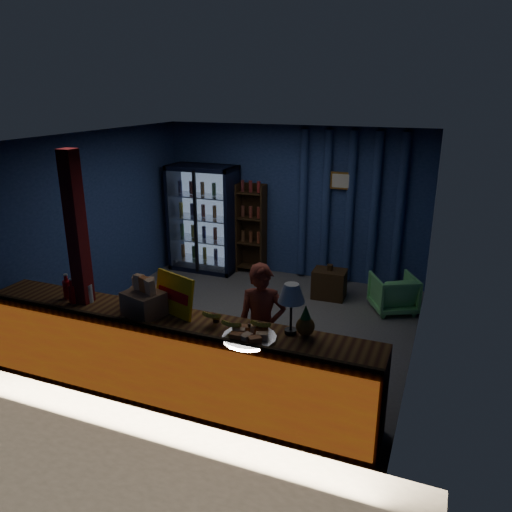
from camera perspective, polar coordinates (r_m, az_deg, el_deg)
The scene contains 19 objects.
ground at distance 7.12m, azimuth -1.53°, elevation -7.77°, with size 4.60×4.60×0.00m, color #515154.
room_walls at distance 6.58m, azimuth -1.65°, elevation 4.57°, with size 4.60×4.60×4.60m.
counter at distance 5.41m, azimuth -9.77°, elevation -11.49°, with size 4.40×0.57×0.99m.
support_post at distance 5.66m, azimuth -19.31°, elevation -1.71°, with size 0.16×0.16×2.60m, color maroon.
beverage_cooler at distance 9.06m, azimuth -5.80°, elevation 4.26°, with size 1.20×0.62×1.90m.
bottle_shelf at distance 8.87m, azimuth -0.47°, elevation 3.12°, with size 0.50×0.28×1.60m.
curtain_folds at distance 8.35m, azimuth 10.65°, elevation 5.39°, with size 1.74×0.14×2.50m.
framed_picture at distance 8.25m, azimuth 9.75°, elevation 8.47°, with size 0.36×0.04×0.28m.
shopkeeper at distance 5.42m, azimuth 0.64°, elevation -8.22°, with size 0.52×0.34×1.43m, color maroon.
green_chair at distance 7.69m, azimuth 15.43°, elevation -4.11°, with size 0.60×0.62×0.56m, color #63C66F.
side_table at distance 7.97m, azimuth 8.36°, elevation -3.16°, with size 0.52×0.39×0.55m.
yellow_sign at distance 5.18m, azimuth -9.36°, elevation -4.36°, with size 0.54×0.28×0.43m.
soda_bottles at distance 5.79m, azimuth -19.88°, elevation -3.81°, with size 0.38×0.17×0.28m.
snack_box_left at distance 5.24m, azimuth -12.70°, elevation -5.13°, with size 0.46×0.41×0.41m.
snack_box_centre at distance 5.45m, azimuth -12.72°, elevation -4.53°, with size 0.37×0.33×0.33m.
pastry_tray at distance 4.69m, azimuth -0.77°, elevation -9.13°, with size 0.51×0.51×0.08m.
banana_bunches at distance 4.85m, azimuth -2.21°, elevation -7.51°, with size 0.74×0.29×0.16m.
table_lamp at distance 4.65m, azimuth 4.07°, elevation -4.47°, with size 0.26×0.26×0.50m.
pineapple at distance 4.73m, azimuth 5.67°, elevation -7.68°, with size 0.18×0.18×0.31m.
Camera 1 is at (2.55, -5.85, 3.16)m, focal length 35.00 mm.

